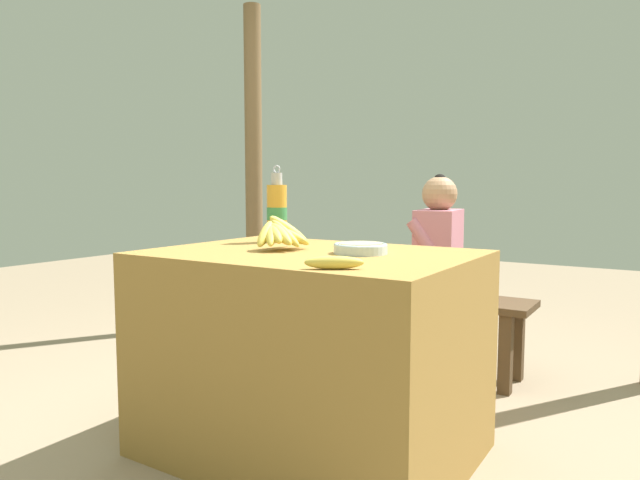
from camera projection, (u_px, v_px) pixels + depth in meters
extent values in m
plane|color=gray|center=(311.00, 450.00, 2.20)|extent=(12.00, 12.00, 0.00)
cube|color=olive|center=(311.00, 352.00, 2.17)|extent=(1.18, 0.85, 0.77)
sphere|color=#4C381E|center=(271.00, 232.00, 2.20)|extent=(0.05, 0.05, 0.05)
ellipsoid|color=#E0C64C|center=(265.00, 234.00, 2.15)|extent=(0.07, 0.15, 0.12)
ellipsoid|color=#E0C64C|center=(271.00, 234.00, 2.14)|extent=(0.12, 0.15, 0.11)
ellipsoid|color=#E0C64C|center=(275.00, 233.00, 2.14)|extent=(0.15, 0.13, 0.10)
ellipsoid|color=#E0C64C|center=(280.00, 233.00, 2.15)|extent=(0.17, 0.10, 0.11)
ellipsoid|color=#E0C64C|center=(285.00, 233.00, 2.16)|extent=(0.16, 0.04, 0.13)
ellipsoid|color=#E0C64C|center=(287.00, 234.00, 2.18)|extent=(0.17, 0.09, 0.09)
ellipsoid|color=#E0C64C|center=(289.00, 231.00, 2.20)|extent=(0.17, 0.14, 0.14)
ellipsoid|color=#E0C64C|center=(287.00, 230.00, 2.22)|extent=(0.12, 0.16, 0.14)
ellipsoid|color=#E0C64C|center=(280.00, 231.00, 2.25)|extent=(0.04, 0.15, 0.12)
cylinder|color=silver|center=(360.00, 249.00, 2.06)|extent=(0.20, 0.20, 0.03)
torus|color=silver|center=(360.00, 245.00, 2.06)|extent=(0.20, 0.20, 0.02)
cylinder|color=#D1B77A|center=(360.00, 244.00, 2.06)|extent=(0.16, 0.16, 0.01)
cylinder|color=gold|center=(277.00, 214.00, 2.48)|extent=(0.09, 0.09, 0.25)
cylinder|color=#38844C|center=(277.00, 214.00, 2.48)|extent=(0.09, 0.09, 0.05)
cylinder|color=#ADADB2|center=(277.00, 179.00, 2.46)|extent=(0.05, 0.05, 0.05)
torus|color=#ADADB2|center=(277.00, 169.00, 2.46)|extent=(0.04, 0.01, 0.04)
ellipsoid|color=#E0C64C|center=(334.00, 263.00, 1.68)|extent=(0.17, 0.13, 0.04)
cube|color=#4C3823|center=(389.00, 293.00, 3.23)|extent=(1.57, 0.32, 0.04)
cube|color=#4C3823|center=(279.00, 319.00, 3.51)|extent=(0.06, 0.06, 0.40)
cube|color=#4C3823|center=(506.00, 354.00, 2.78)|extent=(0.06, 0.06, 0.40)
cube|color=#4C3823|center=(301.00, 312.00, 3.71)|extent=(0.06, 0.06, 0.40)
cube|color=#4C3823|center=(517.00, 343.00, 2.98)|extent=(0.06, 0.06, 0.40)
cylinder|color=#473828|center=(386.00, 335.00, 3.08)|extent=(0.09, 0.09, 0.43)
cylinder|color=#473828|center=(408.00, 296.00, 3.01)|extent=(0.31, 0.13, 0.09)
cylinder|color=#473828|center=(396.00, 327.00, 3.25)|extent=(0.09, 0.09, 0.43)
cylinder|color=#473828|center=(417.00, 290.00, 3.18)|extent=(0.31, 0.13, 0.09)
cube|color=#C67589|center=(438.00, 253.00, 3.02)|extent=(0.25, 0.36, 0.46)
cylinder|color=#C67589|center=(426.00, 243.00, 2.88)|extent=(0.21, 0.09, 0.25)
cylinder|color=#C67589|center=(440.00, 237.00, 3.17)|extent=(0.21, 0.09, 0.25)
sphere|color=tan|center=(440.00, 194.00, 2.99)|extent=(0.18, 0.18, 0.18)
sphere|color=black|center=(440.00, 181.00, 2.98)|extent=(0.07, 0.07, 0.07)
sphere|color=#4C381E|center=(324.00, 273.00, 3.45)|extent=(0.05, 0.05, 0.05)
ellipsoid|color=olive|center=(322.00, 274.00, 3.39)|extent=(0.08, 0.15, 0.13)
ellipsoid|color=olive|center=(328.00, 275.00, 3.41)|extent=(0.13, 0.10, 0.10)
ellipsoid|color=olive|center=(333.00, 274.00, 3.42)|extent=(0.15, 0.04, 0.12)
ellipsoid|color=olive|center=(332.00, 274.00, 3.46)|extent=(0.12, 0.11, 0.10)
ellipsoid|color=olive|center=(330.00, 272.00, 3.49)|extent=(0.05, 0.15, 0.12)
cylinder|color=brown|center=(254.00, 167.00, 4.19)|extent=(0.13, 0.13, 2.31)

